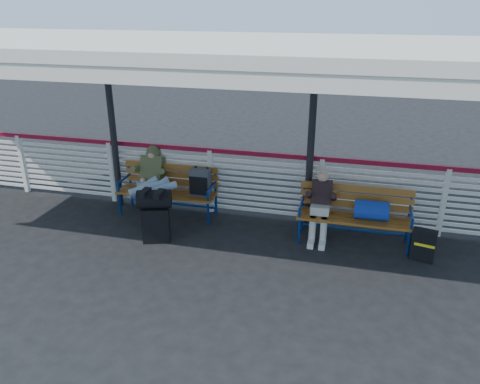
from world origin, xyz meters
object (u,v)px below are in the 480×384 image
(bench_right, at_px, (362,210))
(suitcase_side, at_px, (423,245))
(companion_person, at_px, (320,206))
(luggage_stack, at_px, (155,214))
(traveler_man, at_px, (152,183))
(bench_left, at_px, (179,184))

(bench_right, height_order, suitcase_side, bench_right)
(companion_person, bearing_deg, luggage_stack, -164.01)
(bench_right, distance_m, traveler_man, 3.58)
(bench_left, height_order, traveler_man, traveler_man)
(traveler_man, height_order, companion_person, traveler_man)
(luggage_stack, bearing_deg, bench_right, -4.65)
(bench_right, relative_size, suitcase_side, 3.70)
(luggage_stack, xyz_separation_m, suitcase_side, (4.17, 0.44, -0.24))
(bench_right, distance_m, companion_person, 0.66)
(bench_right, xyz_separation_m, suitcase_side, (0.94, -0.31, -0.34))
(luggage_stack, relative_size, companion_person, 0.78)
(luggage_stack, xyz_separation_m, bench_right, (3.23, 0.75, 0.09))
(traveler_man, bearing_deg, bench_left, 43.87)
(luggage_stack, distance_m, traveler_man, 0.80)
(companion_person, bearing_deg, bench_right, 1.39)
(traveler_man, bearing_deg, companion_person, 1.26)
(luggage_stack, height_order, bench_left, bench_left)
(bench_left, bearing_deg, companion_person, -6.50)
(bench_right, xyz_separation_m, traveler_man, (-3.58, -0.08, 0.15))
(luggage_stack, height_order, bench_right, bench_right)
(bench_left, relative_size, companion_person, 1.57)
(traveler_man, xyz_separation_m, companion_person, (2.92, 0.06, -0.13))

